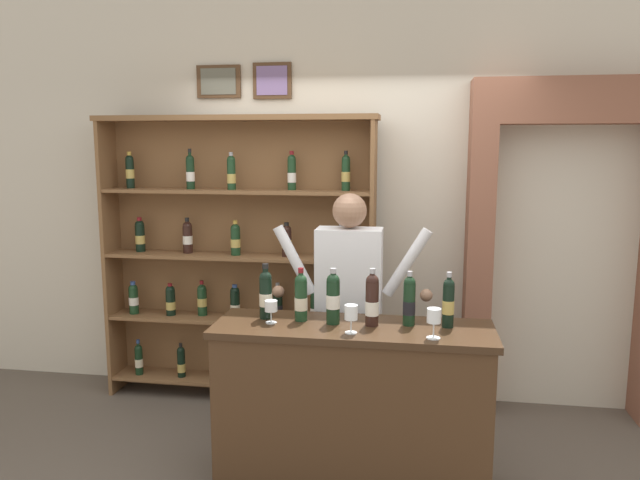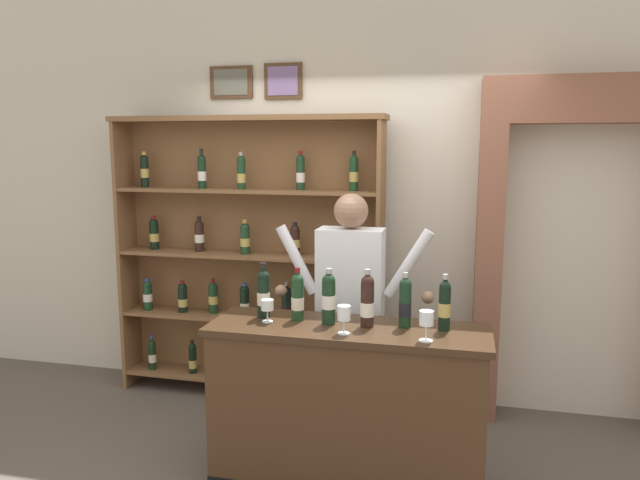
# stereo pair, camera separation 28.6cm
# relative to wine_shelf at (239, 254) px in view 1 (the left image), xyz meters

# --- Properties ---
(back_wall) EXTENTS (12.00, 0.19, 3.52)m
(back_wall) POSITION_rel_wine_shelf_xyz_m (0.86, 0.28, 0.61)
(back_wall) COLOR beige
(back_wall) RESTS_ON ground
(wine_shelf) EXTENTS (2.14, 0.31, 2.20)m
(wine_shelf) POSITION_rel_wine_shelf_xyz_m (0.00, 0.00, 0.00)
(wine_shelf) COLOR brown
(wine_shelf) RESTS_ON ground
(archway_doorway) EXTENTS (1.42, 0.45, 2.44)m
(archway_doorway) POSITION_rel_wine_shelf_xyz_m (2.43, 0.14, 0.23)
(archway_doorway) COLOR brown
(archway_doorway) RESTS_ON ground
(tasting_counter) EXTENTS (1.60, 0.52, 0.97)m
(tasting_counter) POSITION_rel_wine_shelf_xyz_m (1.01, -1.13, -0.67)
(tasting_counter) COLOR #422B19
(tasting_counter) RESTS_ON ground
(shopkeeper) EXTENTS (1.05, 0.22, 1.68)m
(shopkeeper) POSITION_rel_wine_shelf_xyz_m (0.93, -0.64, -0.10)
(shopkeeper) COLOR #2D3347
(shopkeeper) RESTS_ON ground
(tasting_bottle_brunello) EXTENTS (0.08, 0.08, 0.33)m
(tasting_bottle_brunello) POSITION_rel_wine_shelf_xyz_m (0.48, -1.06, -0.03)
(tasting_bottle_brunello) COLOR black
(tasting_bottle_brunello) RESTS_ON tasting_counter
(tasting_bottle_riserva) EXTENTS (0.08, 0.08, 0.31)m
(tasting_bottle_riserva) POSITION_rel_wine_shelf_xyz_m (0.69, -1.07, -0.04)
(tasting_bottle_riserva) COLOR #19381E
(tasting_bottle_riserva) RESTS_ON tasting_counter
(tasting_bottle_super_tuscan) EXTENTS (0.08, 0.08, 0.33)m
(tasting_bottle_super_tuscan) POSITION_rel_wine_shelf_xyz_m (0.89, -1.10, -0.03)
(tasting_bottle_super_tuscan) COLOR black
(tasting_bottle_super_tuscan) RESTS_ON tasting_counter
(tasting_bottle_rosso) EXTENTS (0.08, 0.08, 0.33)m
(tasting_bottle_rosso) POSITION_rel_wine_shelf_xyz_m (1.11, -1.10, -0.03)
(tasting_bottle_rosso) COLOR black
(tasting_bottle_rosso) RESTS_ON tasting_counter
(tasting_bottle_vin_santo) EXTENTS (0.07, 0.07, 0.32)m
(tasting_bottle_vin_santo) POSITION_rel_wine_shelf_xyz_m (1.32, -1.06, -0.04)
(tasting_bottle_vin_santo) COLOR black
(tasting_bottle_vin_santo) RESTS_ON tasting_counter
(tasting_bottle_prosecco) EXTENTS (0.07, 0.07, 0.32)m
(tasting_bottle_prosecco) POSITION_rel_wine_shelf_xyz_m (1.54, -1.06, -0.04)
(tasting_bottle_prosecco) COLOR black
(tasting_bottle_prosecco) RESTS_ON tasting_counter
(wine_glass_right) EXTENTS (0.07, 0.07, 0.13)m
(wine_glass_right) POSITION_rel_wine_shelf_xyz_m (0.53, -1.15, -0.09)
(wine_glass_right) COLOR silver
(wine_glass_right) RESTS_ON tasting_counter
(wine_glass_left) EXTENTS (0.08, 0.08, 0.16)m
(wine_glass_left) POSITION_rel_wine_shelf_xyz_m (1.45, -1.28, -0.07)
(wine_glass_left) COLOR silver
(wine_glass_left) RESTS_ON tasting_counter
(wine_glass_spare) EXTENTS (0.07, 0.07, 0.16)m
(wine_glass_spare) POSITION_rel_wine_shelf_xyz_m (1.01, -1.26, -0.07)
(wine_glass_spare) COLOR silver
(wine_glass_spare) RESTS_ON tasting_counter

